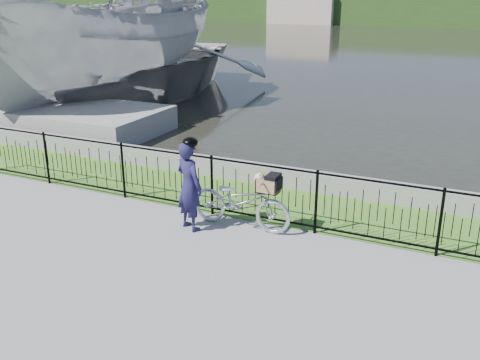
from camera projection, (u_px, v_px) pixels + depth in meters
The scene contains 12 objects.
ground at pixel (222, 262), 8.30m from camera, with size 120.00×120.00×0.00m, color gray.
grass_strip at pixel (281, 204), 10.52m from camera, with size 60.00×2.00×0.01m, color #447424.
water at pixel (438, 51), 36.50m from camera, with size 120.00×120.00×0.00m, color black.
quay_wall at pixel (298, 179), 11.31m from camera, with size 60.00×0.30×0.40m, color gray.
fence at pixel (262, 193), 9.47m from camera, with size 14.00×0.06×1.15m, color black, non-canonical shape.
far_treeline at pixel (464, 13), 59.08m from camera, with size 120.00×6.00×3.00m, color #28441A.
far_building_left at pixel (304, 6), 64.30m from camera, with size 8.00×4.00×4.00m, color #AC9A8A.
dock at pixel (16, 112), 16.83m from camera, with size 10.00×3.00×0.70m, color gray.
bicycle_rig at pixel (241, 201), 9.34m from camera, with size 1.87×0.65×1.09m.
cyclist at pixel (189, 184), 9.18m from camera, with size 0.68×0.58×1.66m.
boat_near at pixel (100, 45), 17.65m from camera, with size 5.18×11.55×6.13m.
boat_far at pixel (136, 64), 20.84m from camera, with size 10.11×13.03×2.48m.
Camera 1 is at (3.35, -6.59, 3.99)m, focal length 40.00 mm.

